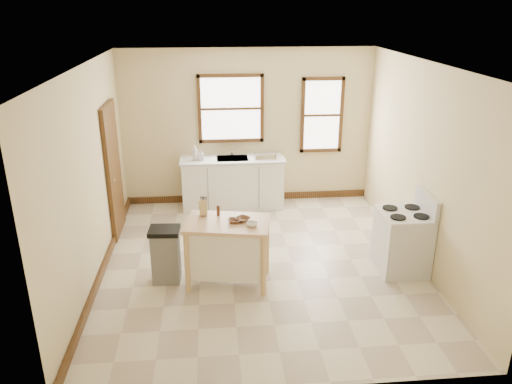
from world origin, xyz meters
TOP-DOWN VIEW (x-y plane):
  - floor at (0.00, 0.00)m, footprint 5.00×5.00m
  - ceiling at (0.00, 0.00)m, footprint 5.00×5.00m
  - wall_back at (0.00, 2.50)m, footprint 4.50×0.04m
  - wall_left at (-2.25, 0.00)m, footprint 0.04×5.00m
  - wall_right at (2.25, 0.00)m, footprint 0.04×5.00m
  - window_main at (-0.30, 2.48)m, footprint 1.17×0.06m
  - window_side at (1.35, 2.48)m, footprint 0.77×0.06m
  - door_left at (-2.21, 1.30)m, footprint 0.06×0.90m
  - baseboard_back at (0.00, 2.47)m, footprint 4.50×0.04m
  - baseboard_left at (-2.22, 0.00)m, footprint 0.04×5.00m
  - sink_counter at (-0.30, 2.20)m, footprint 1.86×0.62m
  - faucet at (-0.30, 2.38)m, footprint 0.03×0.03m
  - soap_bottle_a at (-0.95, 2.16)m, footprint 0.11×0.11m
  - soap_bottle_b at (-0.85, 2.14)m, footprint 0.09×0.09m
  - dish_rack at (0.28, 2.14)m, footprint 0.43×0.35m
  - kitchen_island at (-0.49, -0.44)m, footprint 1.18×0.87m
  - knife_block at (-0.80, -0.20)m, footprint 0.11×0.11m
  - pepper_grinder at (-0.60, -0.23)m, footprint 0.05×0.05m
  - bowl_a at (-0.40, -0.47)m, footprint 0.18×0.18m
  - bowl_b at (-0.29, -0.43)m, footprint 0.26×0.26m
  - bowl_c at (-0.19, -0.61)m, footprint 0.17×0.17m
  - trash_bin at (-1.31, -0.34)m, footprint 0.41×0.35m
  - gas_stove at (1.92, -0.32)m, footprint 0.69×0.70m

SIDE VIEW (x-z plane):
  - floor at x=0.00m, z-range 0.00..0.00m
  - baseboard_back at x=0.00m, z-range 0.00..0.12m
  - baseboard_left at x=-2.22m, z-range 0.00..0.12m
  - trash_bin at x=-1.31m, z-range 0.00..0.77m
  - kitchen_island at x=-0.49m, z-range 0.00..0.88m
  - sink_counter at x=-0.30m, z-range 0.00..0.92m
  - gas_stove at x=1.92m, z-range 0.00..1.13m
  - bowl_a at x=-0.40m, z-range 0.88..0.92m
  - bowl_b at x=-0.29m, z-range 0.88..0.93m
  - bowl_c at x=-0.19m, z-range 0.88..0.93m
  - pepper_grinder at x=-0.60m, z-range 0.88..1.03m
  - dish_rack at x=0.28m, z-range 0.92..1.02m
  - knife_block at x=-0.80m, z-range 0.88..1.08m
  - soap_bottle_b at x=-0.85m, z-range 0.92..1.10m
  - faucet at x=-0.30m, z-range 0.92..1.14m
  - soap_bottle_a at x=-0.95m, z-range 0.92..1.18m
  - door_left at x=-2.21m, z-range 0.00..2.10m
  - wall_back at x=0.00m, z-range 0.00..2.80m
  - wall_left at x=-2.25m, z-range 0.00..2.80m
  - wall_right at x=2.25m, z-range 0.00..2.80m
  - window_side at x=1.35m, z-range 0.92..2.29m
  - window_main at x=-0.30m, z-range 1.14..2.36m
  - ceiling at x=0.00m, z-range 2.80..2.80m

